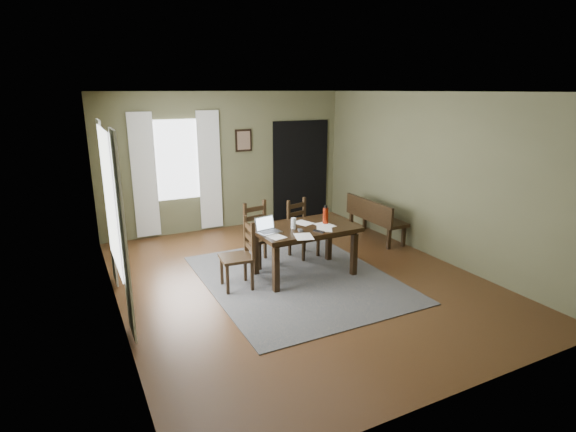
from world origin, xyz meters
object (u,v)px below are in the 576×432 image
dining_table (305,233)px  laptop (267,228)px  bench (374,216)px  chair_back_left (260,235)px  chair_end (240,255)px  chair_back_right (302,229)px  water_bottle (326,215)px

dining_table → laptop: size_ratio=4.26×
laptop → bench: bearing=9.4°
chair_back_left → bench: chair_back_left is taller
chair_end → chair_back_right: 1.57m
chair_back_left → water_bottle: bearing=-54.8°
chair_end → water_bottle: water_bottle is taller
chair_back_left → bench: size_ratio=0.73×
chair_back_left → chair_back_right: bearing=-10.1°
dining_table → bench: (1.98, 0.91, -0.22)m
laptop → water_bottle: (0.96, -0.02, 0.07)m
chair_end → laptop: chair_end is taller
dining_table → laptop: bearing=177.2°
bench → laptop: bearing=109.1°
chair_back_right → water_bottle: (0.00, -0.74, 0.43)m
chair_end → chair_back_left: size_ratio=0.99×
chair_back_right → bench: (1.62, 0.17, -0.01)m
dining_table → chair_end: 1.05m
chair_end → water_bottle: size_ratio=3.51×
water_bottle → dining_table: bearing=-179.5°
chair_back_left → chair_back_right: chair_back_left is taller
dining_table → chair_back_left: size_ratio=1.53×
dining_table → chair_back_left: 0.86m
chair_back_left → water_bottle: (0.77, -0.73, 0.41)m
bench → chair_back_left: bearing=94.4°
chair_back_left → water_bottle: size_ratio=3.53×
laptop → water_bottle: water_bottle is taller
chair_end → water_bottle: 1.45m
dining_table → bench: same height
chair_back_left → bench: bearing=-7.0°
chair_back_right → water_bottle: water_bottle is taller
bench → water_bottle: size_ratio=4.81×
chair_end → bench: chair_end is taller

